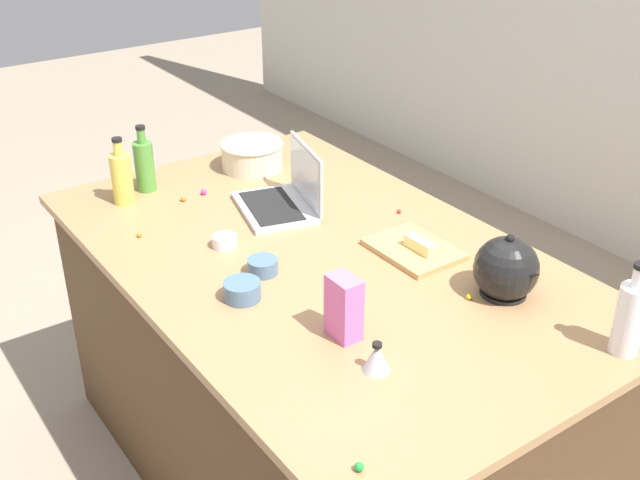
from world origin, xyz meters
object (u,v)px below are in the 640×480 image
at_px(ramekin_medium, 224,241).
at_px(ramekin_wide, 242,290).
at_px(bottle_oil, 122,177).
at_px(mixing_bowl_large, 252,155).
at_px(candy_bag, 344,308).
at_px(butter_stick_left, 420,245).
at_px(ramekin_small, 263,266).
at_px(kitchen_timer, 377,357).
at_px(cutting_board, 414,249).
at_px(bottle_olive, 144,165).
at_px(laptop, 285,196).
at_px(kettle, 506,269).
at_px(bottle_vinegar, 630,317).

height_order(ramekin_medium, ramekin_wide, ramekin_wide).
xyz_separation_m(bottle_oil, ramekin_medium, (0.48, 0.13, -0.08)).
bearing_deg(mixing_bowl_large, candy_bag, -19.12).
distance_m(butter_stick_left, ramekin_medium, 0.60).
xyz_separation_m(ramekin_small, kitchen_timer, (0.54, -0.02, 0.01)).
height_order(cutting_board, kitchen_timer, kitchen_timer).
height_order(bottle_olive, cutting_board, bottle_olive).
xyz_separation_m(laptop, kettle, (0.80, 0.20, 0.03)).
bearing_deg(kettle, ramekin_wide, -123.39).
relative_size(ramekin_medium, ramekin_wide, 0.73).
distance_m(bottle_vinegar, butter_stick_left, 0.66).
height_order(laptop, candy_bag, laptop).
bearing_deg(ramekin_small, ramekin_wide, -54.24).
distance_m(ramekin_small, candy_bag, 0.39).
bearing_deg(butter_stick_left, mixing_bowl_large, -175.72).
bearing_deg(laptop, candy_bag, -21.71).
relative_size(laptop, mixing_bowl_large, 1.50).
relative_size(butter_stick_left, ramekin_medium, 1.46).
xyz_separation_m(bottle_olive, ramekin_small, (0.73, 0.03, -0.07)).
bearing_deg(kitchen_timer, ramekin_small, 178.28).
xyz_separation_m(laptop, ramekin_medium, (0.11, -0.30, -0.03)).
bearing_deg(bottle_olive, butter_stick_left, 27.23).
relative_size(bottle_olive, ramekin_small, 2.68).
height_order(mixing_bowl_large, kitchen_timer, mixing_bowl_large).
bearing_deg(mixing_bowl_large, cutting_board, 4.41).
bearing_deg(ramekin_small, butter_stick_left, 67.14).
bearing_deg(ramekin_small, kitchen_timer, -1.72).
bearing_deg(bottle_oil, bottle_vinegar, 23.75).
distance_m(laptop, kettle, 0.83).
relative_size(bottle_oil, bottle_olive, 0.98).
relative_size(bottle_vinegar, ramekin_wide, 2.40).
bearing_deg(cutting_board, butter_stick_left, 0.00).
bearing_deg(bottle_olive, kettle, 23.05).
distance_m(butter_stick_left, kitchen_timer, 0.58).
bearing_deg(bottle_oil, candy_bag, 7.59).
relative_size(mixing_bowl_large, ramekin_wide, 2.29).
distance_m(mixing_bowl_large, kitchen_timer, 1.29).
relative_size(ramekin_small, ramekin_wide, 0.86).
bearing_deg(ramekin_wide, laptop, 135.13).
bearing_deg(ramekin_medium, mixing_bowl_large, 141.19).
height_order(ramekin_medium, candy_bag, candy_bag).
xyz_separation_m(kettle, candy_bag, (-0.10, -0.48, 0.01)).
xyz_separation_m(laptop, bottle_oil, (-0.36, -0.42, 0.05)).
distance_m(bottle_vinegar, ramekin_small, 0.99).
xyz_separation_m(bottle_olive, ramekin_medium, (0.53, 0.02, -0.08)).
relative_size(bottle_vinegar, butter_stick_left, 2.26).
bearing_deg(butter_stick_left, ramekin_medium, -130.65).
distance_m(bottle_oil, ramekin_small, 0.70).
height_order(ramekin_small, ramekin_wide, ramekin_wide).
relative_size(bottle_oil, ramekin_wide, 2.27).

